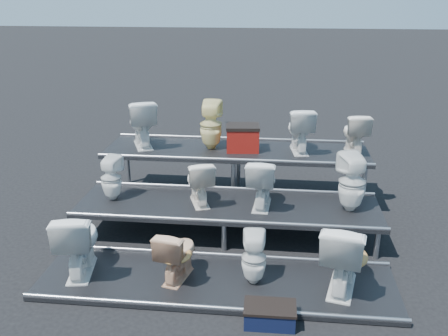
# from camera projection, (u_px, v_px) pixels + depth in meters

# --- Properties ---
(ground) EXTENTS (80.00, 80.00, 0.00)m
(ground) POSITION_uv_depth(u_px,v_px,m) (228.00, 234.00, 7.13)
(ground) COLOR black
(ground) RESTS_ON ground
(tier_front) EXTENTS (4.20, 1.20, 0.06)m
(tier_front) POSITION_uv_depth(u_px,v_px,m) (216.00, 282.00, 5.91)
(tier_front) COLOR black
(tier_front) RESTS_ON ground
(tier_mid) EXTENTS (4.20, 1.20, 0.46)m
(tier_mid) POSITION_uv_depth(u_px,v_px,m) (228.00, 219.00, 7.06)
(tier_mid) COLOR black
(tier_mid) RESTS_ON ground
(tier_back) EXTENTS (4.20, 1.20, 0.86)m
(tier_back) POSITION_uv_depth(u_px,v_px,m) (236.00, 174.00, 8.20)
(tier_back) COLOR black
(tier_back) RESTS_ON ground
(toilet_0) EXTENTS (0.59, 0.87, 0.82)m
(toilet_0) POSITION_uv_depth(u_px,v_px,m) (78.00, 241.00, 5.93)
(toilet_0) COLOR white
(toilet_0) RESTS_ON tier_front
(toilet_1) EXTENTS (0.49, 0.69, 0.64)m
(toilet_1) POSITION_uv_depth(u_px,v_px,m) (177.00, 253.00, 5.84)
(toilet_1) COLOR #DDA680
(toilet_1) RESTS_ON tier_front
(toilet_2) EXTENTS (0.30, 0.31, 0.64)m
(toilet_2) POSITION_uv_depth(u_px,v_px,m) (254.00, 258.00, 5.74)
(toilet_2) COLOR white
(toilet_2) RESTS_ON tier_front
(toilet_3) EXTENTS (0.65, 0.92, 0.85)m
(toilet_3) POSITION_uv_depth(u_px,v_px,m) (344.00, 255.00, 5.60)
(toilet_3) COLOR white
(toilet_3) RESTS_ON tier_front
(toilet_4) EXTENTS (0.35, 0.36, 0.64)m
(toilet_4) POSITION_uv_depth(u_px,v_px,m) (111.00, 178.00, 7.04)
(toilet_4) COLOR white
(toilet_4) RESTS_ON tier_mid
(toilet_5) EXTENTS (0.55, 0.71, 0.64)m
(toilet_5) POSITION_uv_depth(u_px,v_px,m) (199.00, 182.00, 6.91)
(toilet_5) COLOR white
(toilet_5) RESTS_ON tier_mid
(toilet_6) EXTENTS (0.43, 0.71, 0.70)m
(toilet_6) POSITION_uv_depth(u_px,v_px,m) (262.00, 182.00, 6.81)
(toilet_6) COLOR white
(toilet_6) RESTS_ON tier_mid
(toilet_7) EXTENTS (0.47, 0.47, 0.80)m
(toilet_7) POSITION_uv_depth(u_px,v_px,m) (352.00, 182.00, 6.67)
(toilet_7) COLOR white
(toilet_7) RESTS_ON tier_mid
(toilet_8) EXTENTS (0.70, 0.87, 0.78)m
(toilet_8) POSITION_uv_depth(u_px,v_px,m) (142.00, 123.00, 8.09)
(toilet_8) COLOR white
(toilet_8) RESTS_ON tier_back
(toilet_9) EXTENTS (0.37, 0.38, 0.78)m
(toilet_9) POSITION_uv_depth(u_px,v_px,m) (211.00, 125.00, 7.97)
(toilet_9) COLOR #F5E69C
(toilet_9) RESTS_ON tier_back
(toilet_10) EXTENTS (0.49, 0.75, 0.71)m
(toilet_10) POSITION_uv_depth(u_px,v_px,m) (300.00, 129.00, 7.83)
(toilet_10) COLOR white
(toilet_10) RESTS_ON tier_back
(toilet_11) EXTENTS (0.43, 0.67, 0.65)m
(toilet_11) POSITION_uv_depth(u_px,v_px,m) (355.00, 133.00, 7.75)
(toilet_11) COLOR white
(toilet_11) RESTS_ON tier_back
(red_crate) EXTENTS (0.54, 0.45, 0.36)m
(red_crate) POSITION_uv_depth(u_px,v_px,m) (243.00, 139.00, 7.94)
(red_crate) COLOR maroon
(red_crate) RESTS_ON tier_back
(step_stool) EXTENTS (0.53, 0.32, 0.19)m
(step_stool) POSITION_uv_depth(u_px,v_px,m) (270.00, 316.00, 5.18)
(step_stool) COLOR black
(step_stool) RESTS_ON ground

